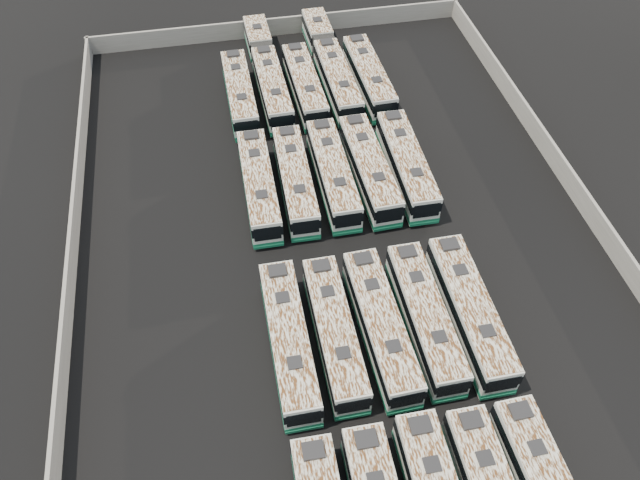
{
  "coord_description": "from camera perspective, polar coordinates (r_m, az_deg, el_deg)",
  "views": [
    {
      "loc": [
        -8.55,
        -32.59,
        40.73
      ],
      "look_at": [
        -1.87,
        1.07,
        1.6
      ],
      "focal_mm": 35.0,
      "sensor_mm": 36.0,
      "label": 1
    }
  ],
  "objects": [
    {
      "name": "bus_midfront_far_left",
      "position": [
        45.96,
        -2.85,
        -9.17
      ],
      "size": [
        2.76,
        12.74,
        3.59
      ],
      "rotation": [
        0.0,
        0.0,
        -0.01
      ],
      "color": "beige",
      "rests_on": "ground"
    },
    {
      "name": "bus_midfront_center",
      "position": [
        46.81,
        5.57,
        -7.83
      ],
      "size": [
        3.0,
        12.72,
        3.57
      ],
      "rotation": [
        0.0,
        0.0,
        0.03
      ],
      "color": "beige",
      "rests_on": "ground"
    },
    {
      "name": "bus_midback_far_left",
      "position": [
        56.56,
        -5.6,
        4.98
      ],
      "size": [
        2.8,
        12.54,
        3.53
      ],
      "rotation": [
        0.0,
        0.0,
        -0.01
      ],
      "color": "beige",
      "rests_on": "ground"
    },
    {
      "name": "bus_midback_far_right",
      "position": [
        58.84,
        7.91,
        6.84
      ],
      "size": [
        2.92,
        12.83,
        3.61
      ],
      "rotation": [
        0.0,
        0.0,
        -0.02
      ],
      "color": "beige",
      "rests_on": "ground"
    },
    {
      "name": "perimeter_wall",
      "position": [
        52.02,
        2.25,
        -0.93
      ],
      "size": [
        45.2,
        73.2,
        2.2
      ],
      "color": "slate",
      "rests_on": "ground"
    },
    {
      "name": "ground",
      "position": [
        52.86,
        2.21,
        -1.7
      ],
      "size": [
        140.0,
        140.0,
        0.0
      ],
      "primitive_type": "plane",
      "color": "black",
      "rests_on": "ground"
    },
    {
      "name": "bus_midfront_left",
      "position": [
        46.35,
        1.34,
        -8.45
      ],
      "size": [
        2.62,
        12.33,
        3.48
      ],
      "rotation": [
        0.0,
        0.0,
        -0.0
      ],
      "color": "beige",
      "rests_on": "ground"
    },
    {
      "name": "bus_midfront_far_right",
      "position": [
        48.61,
        13.51,
        -6.36
      ],
      "size": [
        2.75,
        12.89,
        3.63
      ],
      "rotation": [
        0.0,
        0.0,
        -0.0
      ],
      "color": "beige",
      "rests_on": "ground"
    },
    {
      "name": "bus_midfront_right",
      "position": [
        47.7,
        9.58,
        -6.99
      ],
      "size": [
        2.66,
        12.49,
        3.52
      ],
      "rotation": [
        0.0,
        0.0,
        0.0
      ],
      "color": "beige",
      "rests_on": "ground"
    },
    {
      "name": "bus_midback_right",
      "position": [
        58.02,
        4.52,
        6.49
      ],
      "size": [
        3.02,
        12.85,
        3.61
      ],
      "rotation": [
        0.0,
        0.0,
        0.03
      ],
      "color": "beige",
      "rests_on": "ground"
    },
    {
      "name": "bus_back_far_left",
      "position": [
        67.6,
        -7.34,
        13.14
      ],
      "size": [
        2.67,
        12.34,
        3.47
      ],
      "rotation": [
        0.0,
        0.0,
        0.0
      ],
      "color": "beige",
      "rests_on": "ground"
    },
    {
      "name": "bus_midback_left",
      "position": [
        56.85,
        -2.27,
        5.47
      ],
      "size": [
        2.91,
        12.44,
        3.49
      ],
      "rotation": [
        0.0,
        0.0,
        -0.02
      ],
      "color": "beige",
      "rests_on": "ground"
    },
    {
      "name": "bus_midback_center",
      "position": [
        57.41,
        1.19,
        6.08
      ],
      "size": [
        2.69,
        12.65,
        3.56
      ],
      "rotation": [
        0.0,
        0.0,
        -0.0
      ],
      "color": "beige",
      "rests_on": "ground"
    },
    {
      "name": "bus_back_left",
      "position": [
        70.65,
        -4.84,
        15.11
      ],
      "size": [
        2.95,
        19.23,
        3.48
      ],
      "rotation": [
        0.0,
        0.0,
        0.02
      ],
      "color": "beige",
      "rests_on": "ground"
    },
    {
      "name": "bus_back_center",
      "position": [
        68.21,
        -1.4,
        13.92
      ],
      "size": [
        2.9,
        12.43,
        3.49
      ],
      "rotation": [
        0.0,
        0.0,
        0.02
      ],
      "color": "beige",
      "rests_on": "ground"
    },
    {
      "name": "bus_back_right",
      "position": [
        71.55,
        0.98,
        15.79
      ],
      "size": [
        2.99,
        19.53,
        3.54
      ],
      "rotation": [
        0.0,
        0.0,
        0.02
      ],
      "color": "beige",
      "rests_on": "ground"
    },
    {
      "name": "bus_back_far_right",
      "position": [
        69.61,
        4.48,
        14.61
      ],
      "size": [
        2.98,
        12.69,
        3.56
      ],
      "rotation": [
        0.0,
        0.0,
        0.02
      ],
      "color": "beige",
      "rests_on": "ground"
    }
  ]
}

